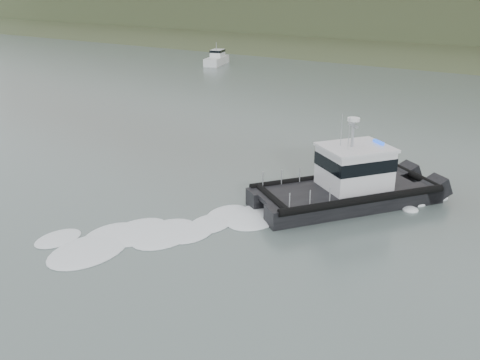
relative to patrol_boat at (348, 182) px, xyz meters
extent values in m
plane|color=#556560|center=(-5.61, -14.51, -1.40)|extent=(400.00, 400.00, 0.00)
cube|color=black|center=(-1.26, 0.66, -0.96)|extent=(7.65, 10.22, 1.25)
cube|color=black|center=(1.06, -0.94, -0.96)|extent=(7.65, 10.22, 1.25)
cube|color=black|center=(-0.39, -0.57, -0.46)|extent=(9.08, 10.54, 0.26)
cube|color=silver|center=(0.20, 0.29, 0.87)|extent=(4.71, 4.87, 2.40)
cube|color=black|center=(0.20, 0.29, 1.30)|extent=(4.80, 4.96, 0.78)
cube|color=silver|center=(0.20, 0.29, 2.15)|extent=(5.00, 5.16, 0.17)
cylinder|color=#9B9FA4|center=(0.02, 0.03, 3.01)|extent=(0.17, 0.17, 1.88)
cylinder|color=white|center=(0.02, 0.03, 3.90)|extent=(0.73, 0.73, 0.19)
cube|color=silver|center=(-43.04, 43.51, -0.82)|extent=(4.39, 7.26, 1.38)
cube|color=silver|center=(-43.22, 44.05, 0.33)|extent=(2.63, 3.20, 1.38)
cube|color=black|center=(-43.22, 44.05, 0.79)|extent=(2.70, 3.27, 0.40)
cylinder|color=#9B9FA4|center=(-43.04, 43.51, 1.59)|extent=(0.09, 0.09, 1.38)
camera|label=1|loc=(11.95, -28.81, 11.34)|focal=40.00mm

